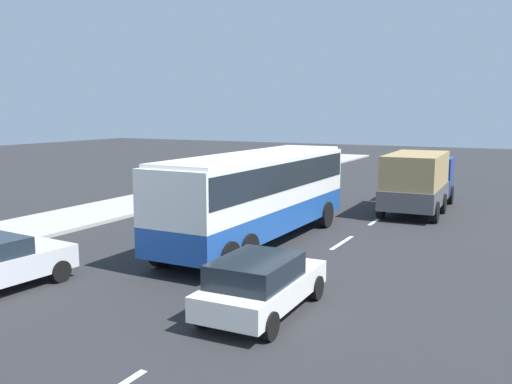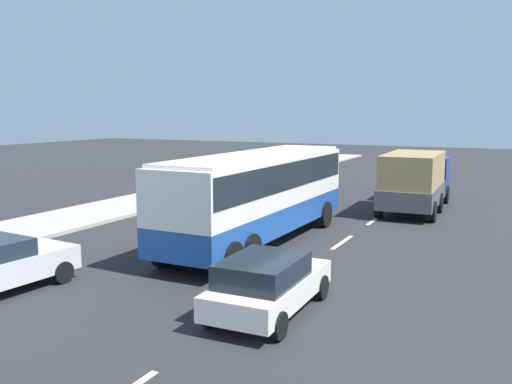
{
  "view_description": "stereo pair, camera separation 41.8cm",
  "coord_description": "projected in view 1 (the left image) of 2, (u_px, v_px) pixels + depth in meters",
  "views": [
    {
      "loc": [
        -19.09,
        -9.55,
        4.91
      ],
      "look_at": [
        -0.42,
        0.21,
        1.8
      ],
      "focal_mm": 38.51,
      "sensor_mm": 36.0,
      "label": 1
    },
    {
      "loc": [
        -19.28,
        -9.18,
        4.91
      ],
      "look_at": [
        -0.42,
        0.21,
        1.8
      ],
      "focal_mm": 38.51,
      "sensor_mm": 36.0,
      "label": 2
    }
  ],
  "objects": [
    {
      "name": "coach_bus",
      "position": [
        258.0,
        188.0,
        20.35
      ],
      "size": [
        10.94,
        2.84,
        3.37
      ],
      "rotation": [
        0.0,
        0.0,
        -0.01
      ],
      "color": "#1E4C9E",
      "rests_on": "ground_plane"
    },
    {
      "name": "car_white_minivan",
      "position": [
        261.0,
        283.0,
        13.3
      ],
      "size": [
        4.23,
        1.97,
        1.47
      ],
      "rotation": [
        0.0,
        0.0,
        0.02
      ],
      "color": "white",
      "rests_on": "ground_plane"
    },
    {
      "name": "cargo_truck",
      "position": [
        419.0,
        179.0,
        27.01
      ],
      "size": [
        7.49,
        2.89,
        2.92
      ],
      "rotation": [
        0.0,
        0.0,
        0.03
      ],
      "color": "navy",
      "rests_on": "ground_plane"
    },
    {
      "name": "lane_centreline",
      "position": [
        329.0,
        251.0,
        19.42
      ],
      "size": [
        32.78,
        0.16,
        0.01
      ],
      "color": "white",
      "rests_on": "ground_plane"
    },
    {
      "name": "sidewalk_curb",
      "position": [
        91.0,
        214.0,
        26.08
      ],
      "size": [
        80.0,
        4.0,
        0.15
      ],
      "primitive_type": "cube",
      "color": "#A8A399",
      "rests_on": "ground_plane"
    },
    {
      "name": "ground_plane",
      "position": [
        265.0,
        236.0,
        21.83
      ],
      "size": [
        120.0,
        120.0,
        0.0
      ],
      "primitive_type": "plane",
      "color": "#28282B"
    }
  ]
}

